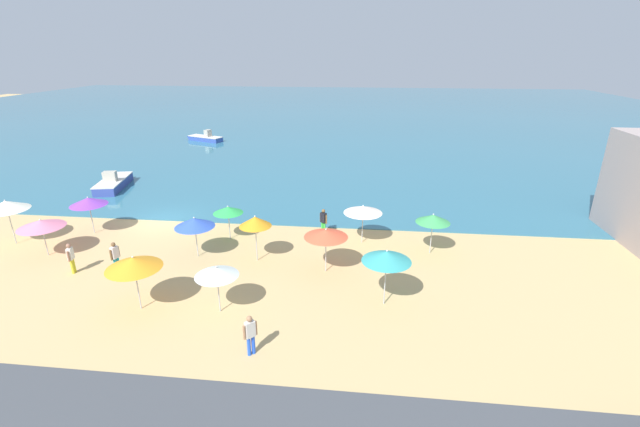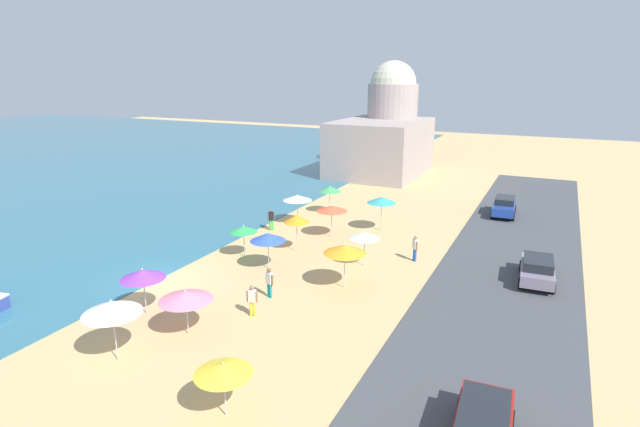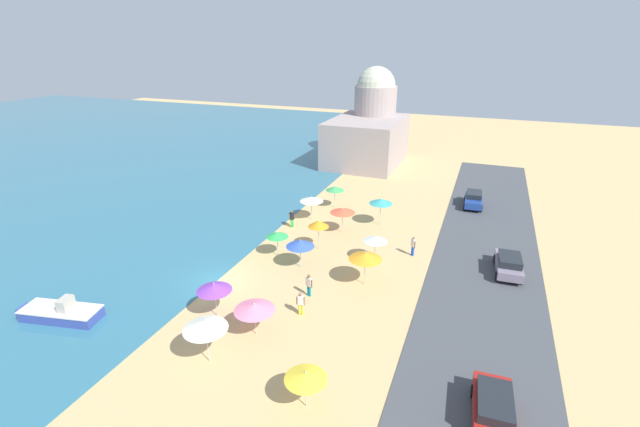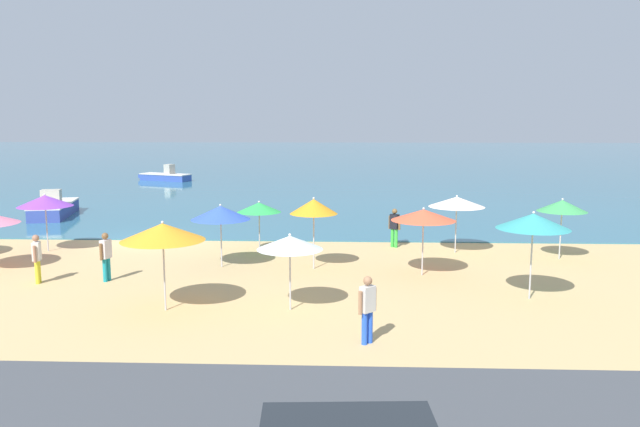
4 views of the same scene
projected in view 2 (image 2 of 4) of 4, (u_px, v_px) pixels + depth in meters
The scene contains 22 objects.
ground_plane at pixel (158, 280), 28.61m from camera, with size 160.00×160.00×0.00m, color tan.
coastal_road at pixel (484, 353), 21.09m from camera, with size 80.00×8.00×0.06m, color #42464B.
beach_umbrella_0 at pixel (268, 237), 29.74m from camera, with size 2.15×2.15×2.32m.
beach_umbrella_1 at pixel (143, 274), 24.10m from camera, with size 2.17×2.17×2.38m.
beach_umbrella_3 at pixel (297, 219), 32.53m from camera, with size 1.71×1.71×2.61m.
beach_umbrella_4 at pixel (330, 189), 41.54m from camera, with size 1.87×1.87×2.37m.
beach_umbrella_5 at pixel (297, 198), 38.66m from camera, with size 2.24×2.24×2.35m.
beach_umbrella_6 at pixel (223, 369), 16.85m from camera, with size 2.04×2.04×2.10m.
beach_umbrella_8 at pixel (244, 229), 31.72m from camera, with size 1.77×1.77×2.12m.
beach_umbrella_9 at pixel (332, 208), 35.54m from camera, with size 2.22×2.22×2.38m.
beach_umbrella_10 at pixel (185, 296), 22.23m from camera, with size 2.41×2.41×2.16m.
beach_umbrella_11 at pixel (345, 249), 26.99m from camera, with size 2.35×2.35×2.57m.
beach_umbrella_12 at pixel (382, 200), 36.83m from camera, with size 2.16×2.16×2.67m.
beach_umbrella_13 at pixel (112, 307), 20.04m from camera, with size 2.38×2.38×2.72m.
beach_umbrella_14 at pixel (365, 235), 30.21m from camera, with size 1.87×1.87×2.21m.
bather_0 at pixel (271, 218), 37.30m from camera, with size 0.48×0.39×1.65m.
bather_1 at pixel (269, 281), 26.16m from camera, with size 0.32×0.55×1.64m.
bather_2 at pixel (252, 299), 24.14m from camera, with size 0.29×0.56×1.63m.
bather_3 at pixel (415, 247), 31.21m from camera, with size 0.44×0.42×1.67m.
parked_car_0 at pixel (537, 269), 27.99m from camera, with size 4.15×2.06×1.47m.
parked_car_2 at pixel (504, 206), 41.02m from camera, with size 4.09×1.94×1.51m.
harbor_fortress at pixel (385, 133), 58.41m from camera, with size 13.41×9.25×12.78m.
Camera 2 is at (-19.81, -19.85, 11.53)m, focal length 28.00 mm.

